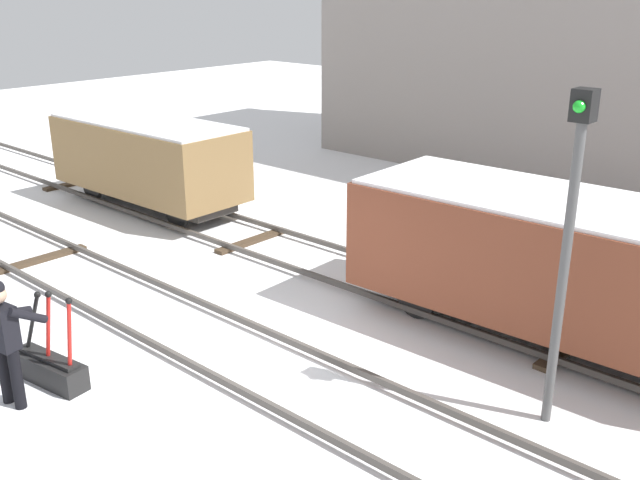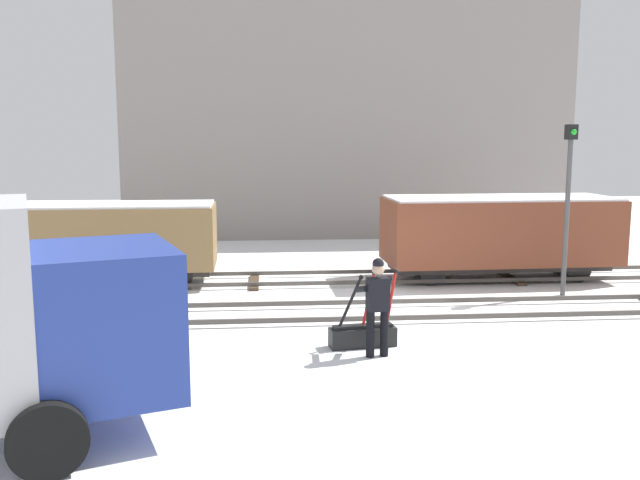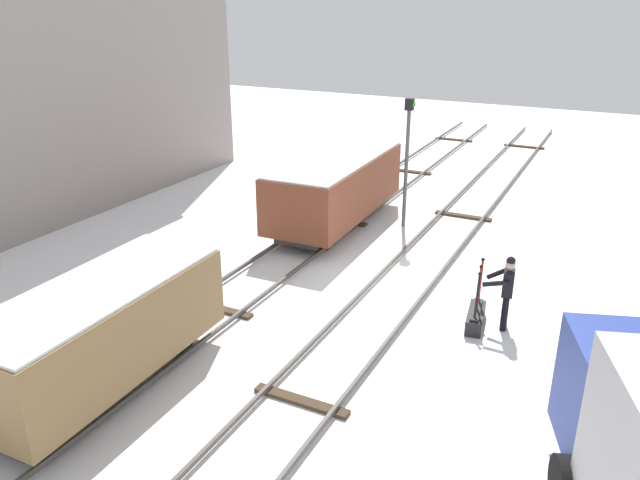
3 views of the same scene
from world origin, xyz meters
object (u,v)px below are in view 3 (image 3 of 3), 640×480
Objects in this scene: switch_lever_frame at (476,315)px; freight_car_back_track at (101,331)px; signal_post at (407,151)px; rail_worker at (506,288)px; freight_car_near_switch at (336,187)px.

switch_lever_frame is 8.19m from freight_car_back_track.
signal_post reaches higher than switch_lever_frame.
freight_car_near_switch reaches higher than rail_worker.
rail_worker is 0.34× the size of freight_car_back_track.
switch_lever_frame is at bearing 97.08° from rail_worker.
freight_car_back_track is (-5.86, 6.37, 0.26)m from rail_worker.
freight_car_near_switch is at bearing 114.69° from signal_post.
switch_lever_frame is at bearing -46.66° from freight_car_back_track.
freight_car_back_track is at bearing 169.68° from signal_post.
signal_post is (5.38, 4.32, 1.53)m from rail_worker.
signal_post is (5.54, 3.74, 2.29)m from switch_lever_frame.
freight_car_back_track is 0.83× the size of freight_car_near_switch.
rail_worker is 0.28× the size of freight_car_near_switch.
signal_post reaches higher than rail_worker.
signal_post reaches higher than freight_car_near_switch.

